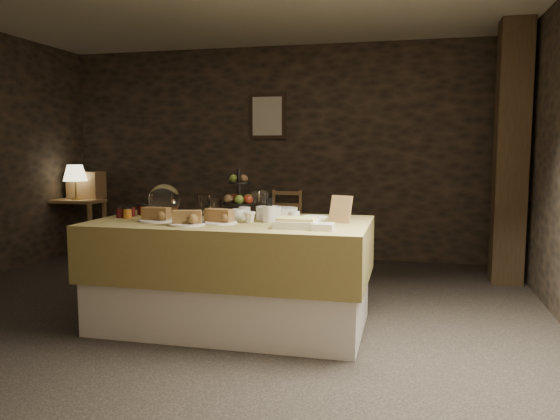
% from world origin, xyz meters
% --- Properties ---
extents(ground_plane, '(5.50, 5.00, 0.01)m').
position_xyz_m(ground_plane, '(0.00, 0.00, 0.00)').
color(ground_plane, black).
rests_on(ground_plane, ground).
extents(room_shell, '(5.52, 5.02, 2.60)m').
position_xyz_m(room_shell, '(0.00, 0.00, 1.56)').
color(room_shell, black).
rests_on(room_shell, ground).
extents(buffet_table, '(2.06, 1.10, 0.82)m').
position_xyz_m(buffet_table, '(0.28, -0.26, 0.47)').
color(buffet_table, white).
rests_on(buffet_table, ground_plane).
extents(console_table, '(0.67, 0.38, 0.72)m').
position_xyz_m(console_table, '(-2.50, 1.89, 0.59)').
color(console_table, olive).
rests_on(console_table, ground_plane).
extents(table_lamp, '(0.29, 0.29, 0.43)m').
position_xyz_m(table_lamp, '(-2.45, 1.84, 1.05)').
color(table_lamp, tan).
rests_on(table_lamp, console_table).
extents(wine_rack, '(0.42, 0.26, 0.34)m').
position_xyz_m(wine_rack, '(-2.45, 2.07, 0.89)').
color(wine_rack, olive).
rests_on(wine_rack, console_table).
extents(chair, '(0.40, 0.39, 0.65)m').
position_xyz_m(chair, '(0.11, 2.34, 0.37)').
color(chair, olive).
rests_on(chair, ground_plane).
extents(timber_column, '(0.30, 0.30, 2.60)m').
position_xyz_m(timber_column, '(2.55, 1.68, 1.30)').
color(timber_column, black).
rests_on(timber_column, ground_plane).
extents(framed_picture, '(0.45, 0.04, 0.55)m').
position_xyz_m(framed_picture, '(-0.15, 2.47, 1.75)').
color(framed_picture, black).
rests_on(framed_picture, room_shell).
extents(plate_stack_a, '(0.19, 0.19, 0.10)m').
position_xyz_m(plate_stack_a, '(0.54, -0.14, 0.87)').
color(plate_stack_a, white).
rests_on(plate_stack_a, buffet_table).
extents(plate_stack_b, '(0.20, 0.20, 0.08)m').
position_xyz_m(plate_stack_b, '(0.65, -0.05, 0.86)').
color(plate_stack_b, white).
rests_on(plate_stack_b, buffet_table).
extents(cutlery_holder, '(0.10, 0.10, 0.12)m').
position_xyz_m(cutlery_holder, '(0.59, -0.29, 0.88)').
color(cutlery_holder, white).
rests_on(cutlery_holder, buffet_table).
extents(cup_a, '(0.11, 0.11, 0.09)m').
position_xyz_m(cup_a, '(0.33, -0.26, 0.86)').
color(cup_a, white).
rests_on(cup_a, buffet_table).
extents(cup_b, '(0.10, 0.10, 0.08)m').
position_xyz_m(cup_b, '(0.45, -0.35, 0.86)').
color(cup_b, white).
rests_on(cup_b, buffet_table).
extents(mug_c, '(0.09, 0.09, 0.09)m').
position_xyz_m(mug_c, '(0.36, -0.17, 0.86)').
color(mug_c, white).
rests_on(mug_c, buffet_table).
extents(mug_d, '(0.08, 0.08, 0.09)m').
position_xyz_m(mug_d, '(0.78, -0.33, 0.86)').
color(mug_d, white).
rests_on(mug_d, buffet_table).
extents(bowl, '(0.24, 0.24, 0.05)m').
position_xyz_m(bowl, '(0.91, -0.26, 0.84)').
color(bowl, white).
rests_on(bowl, buffet_table).
extents(cake_dome, '(0.26, 0.26, 0.26)m').
position_xyz_m(cake_dome, '(-0.38, 0.00, 0.92)').
color(cake_dome, olive).
rests_on(cake_dome, buffet_table).
extents(fruit_stand, '(0.27, 0.27, 0.38)m').
position_xyz_m(fruit_stand, '(0.26, 0.02, 0.96)').
color(fruit_stand, black).
rests_on(fruit_stand, buffet_table).
extents(bread_platter_left, '(0.26, 0.26, 0.11)m').
position_xyz_m(bread_platter_left, '(-0.24, -0.44, 0.86)').
color(bread_platter_left, white).
rests_on(bread_platter_left, buffet_table).
extents(bread_platter_center, '(0.26, 0.26, 0.11)m').
position_xyz_m(bread_platter_center, '(0.06, -0.57, 0.86)').
color(bread_platter_center, white).
rests_on(bread_platter_center, buffet_table).
extents(bread_platter_right, '(0.26, 0.26, 0.11)m').
position_xyz_m(bread_platter_right, '(0.25, -0.44, 0.86)').
color(bread_platter_right, white).
rests_on(bread_platter_right, buffet_table).
extents(jam_jars, '(0.18, 0.32, 0.07)m').
position_xyz_m(jam_jars, '(-0.56, -0.21, 0.85)').
color(jam_jars, '#581318').
rests_on(jam_jars, buffet_table).
extents(tart_dish, '(0.30, 0.22, 0.07)m').
position_xyz_m(tart_dish, '(0.84, -0.51, 0.85)').
color(tart_dish, white).
rests_on(tart_dish, buffet_table).
extents(square_dish, '(0.14, 0.14, 0.04)m').
position_xyz_m(square_dish, '(1.03, -0.58, 0.84)').
color(square_dish, white).
rests_on(square_dish, buffet_table).
extents(menu_frame, '(0.18, 0.13, 0.22)m').
position_xyz_m(menu_frame, '(1.10, -0.19, 0.91)').
color(menu_frame, olive).
rests_on(menu_frame, buffet_table).
extents(storage_jar_a, '(0.10, 0.10, 0.16)m').
position_xyz_m(storage_jar_a, '(-0.04, 0.03, 0.90)').
color(storage_jar_a, white).
rests_on(storage_jar_a, buffet_table).
extents(storage_jar_b, '(0.09, 0.09, 0.14)m').
position_xyz_m(storage_jar_b, '(0.05, 0.07, 0.89)').
color(storage_jar_b, white).
rests_on(storage_jar_b, buffet_table).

